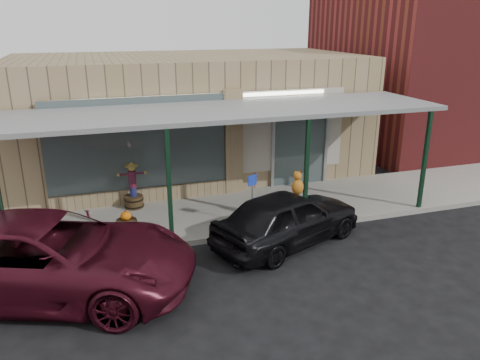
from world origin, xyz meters
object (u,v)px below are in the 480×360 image
object	(u,v)px
car_maroon	(49,257)
handicap_sign	(252,193)
parked_sedan	(288,217)
barrel_pumpkin	(127,225)
barrel_scarecrow	(133,192)

from	to	relation	value
car_maroon	handicap_sign	bearing A→B (deg)	-50.48
parked_sedan	car_maroon	distance (m)	5.53
barrel_pumpkin	parked_sedan	xyz separation A→B (m)	(3.81, -1.54, 0.33)
barrel_scarecrow	parked_sedan	bearing A→B (deg)	-28.09
car_maroon	barrel_scarecrow	bearing A→B (deg)	-7.38
barrel_scarecrow	car_maroon	xyz separation A→B (m)	(-2.03, -3.85, 0.20)
barrel_pumpkin	parked_sedan	bearing A→B (deg)	-22.04
parked_sedan	barrel_scarecrow	bearing A→B (deg)	25.04
parked_sedan	barrel_pumpkin	bearing A→B (deg)	46.06
parked_sedan	handicap_sign	bearing A→B (deg)	5.25
handicap_sign	parked_sedan	xyz separation A→B (m)	(0.56, -1.09, -0.34)
car_maroon	barrel_pumpkin	bearing A→B (deg)	-17.48
handicap_sign	parked_sedan	world-z (taller)	parked_sedan
handicap_sign	parked_sedan	size ratio (longest dim) A/B	0.31
barrel_pumpkin	car_maroon	size ratio (longest dim) A/B	0.11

